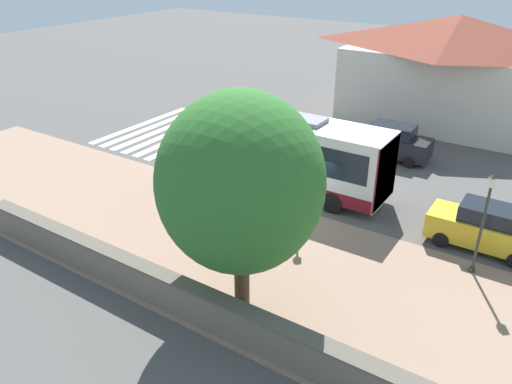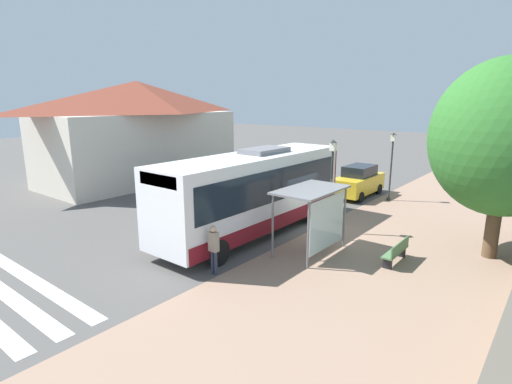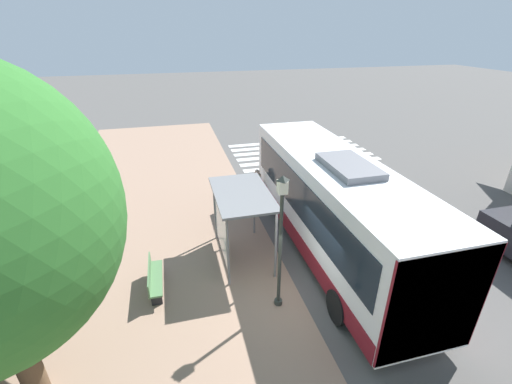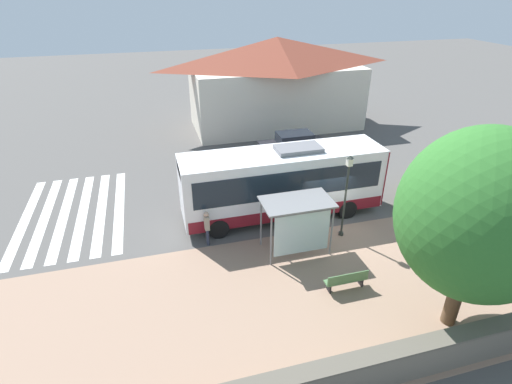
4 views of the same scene
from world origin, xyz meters
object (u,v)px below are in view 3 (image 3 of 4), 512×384
Objects in this scene: bus_shelter at (237,204)px; pedestrian at (257,184)px; bus at (333,204)px; bench at (154,278)px; street_lamp_far at (281,234)px.

bus_shelter reaches higher than pedestrian.
bus is 3.38m from bus_shelter.
bench is (-6.28, -0.60, -1.49)m from bus.
pedestrian is 6.69m from street_lamp_far.
pedestrian is 1.00× the size of bench.
bench is at bearing -133.58° from pedestrian.
pedestrian is at bearing 81.05° from street_lamp_far.
bench is (-4.63, -4.86, -0.57)m from pedestrian.
bus_shelter is 1.76× the size of pedestrian.
street_lamp_far is at bearing -75.57° from bus_shelter.
bus_shelter is at bearing 104.43° from street_lamp_far.
bus_shelter is at bearing 172.43° from bus.
pedestrian is at bearing 66.15° from bus_shelter.
bus_shelter is 4.33m from pedestrian.
bench is (-2.94, -1.04, -1.69)m from bus_shelter.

